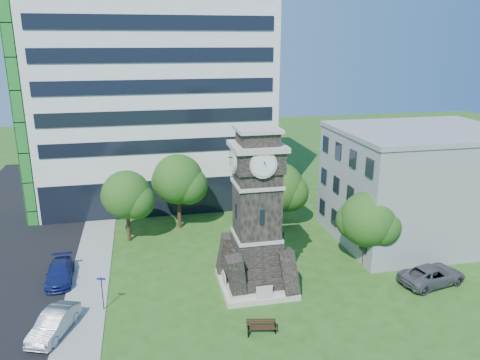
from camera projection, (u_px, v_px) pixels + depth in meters
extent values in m
plane|color=#255016|center=(222.00, 304.00, 33.14)|extent=(160.00, 160.00, 0.00)
cube|color=gray|center=(89.00, 284.00, 35.90)|extent=(3.00, 70.00, 0.06)
cube|color=beige|center=(256.00, 284.00, 35.56)|extent=(5.40, 5.40, 0.40)
cube|color=beige|center=(256.00, 280.00, 35.46)|extent=(4.80, 4.80, 0.30)
cube|color=black|center=(257.00, 197.00, 33.55)|extent=(3.00, 3.00, 6.40)
cube|color=beige|center=(256.00, 235.00, 34.41)|extent=(3.25, 3.25, 0.25)
cube|color=beige|center=(257.00, 183.00, 33.27)|extent=(3.25, 3.25, 0.25)
cube|color=black|center=(262.00, 217.00, 32.42)|extent=(0.35, 0.08, 1.10)
cube|color=black|center=(257.00, 159.00, 32.75)|extent=(3.30, 3.30, 1.60)
cube|color=beige|center=(257.00, 146.00, 32.49)|extent=(3.70, 3.70, 0.35)
cylinder|color=white|center=(264.00, 165.00, 31.09)|extent=(1.56, 0.06, 1.56)
cylinder|color=white|center=(233.00, 160.00, 32.39)|extent=(0.06, 1.56, 1.56)
cube|color=black|center=(257.00, 138.00, 32.32)|extent=(2.60, 2.60, 0.90)
cube|color=beige|center=(258.00, 129.00, 32.15)|extent=(3.00, 3.00, 0.25)
cube|color=white|center=(154.00, 77.00, 52.87)|extent=(25.00, 15.00, 28.00)
cube|color=black|center=(163.00, 197.00, 49.57)|extent=(24.50, 0.80, 4.00)
cube|color=gray|center=(419.00, 186.00, 43.23)|extent=(15.00, 12.00, 10.00)
cube|color=gray|center=(425.00, 131.00, 41.74)|extent=(15.20, 12.20, 0.40)
imported|color=#969A9D|center=(54.00, 323.00, 29.64)|extent=(3.02, 4.76, 1.48)
imported|color=navy|center=(60.00, 273.00, 36.21)|extent=(2.12, 4.80, 1.37)
imported|color=#57565B|center=(432.00, 275.00, 35.77)|extent=(5.71, 3.47, 1.48)
cube|color=black|center=(248.00, 330.00, 29.55)|extent=(0.06, 0.47, 0.73)
cube|color=black|center=(275.00, 327.00, 29.91)|extent=(0.06, 0.47, 0.73)
cube|color=#302110|center=(262.00, 327.00, 29.70)|extent=(1.88, 0.50, 0.04)
cube|color=#302110|center=(261.00, 321.00, 29.83)|extent=(1.88, 0.04, 0.42)
cylinder|color=black|center=(102.00, 294.00, 32.12)|extent=(0.06, 0.06, 2.54)
cube|color=navy|center=(101.00, 279.00, 31.80)|extent=(0.61, 0.04, 0.15)
cylinder|color=#332114|center=(129.00, 227.00, 43.37)|extent=(0.32, 0.32, 2.62)
sphere|color=#2C5619|center=(126.00, 195.00, 42.45)|extent=(4.45, 4.45, 4.45)
sphere|color=#2C5619|center=(137.00, 201.00, 42.36)|extent=(3.34, 3.34, 3.34)
sphere|color=#2C5619|center=(118.00, 196.00, 42.90)|extent=(3.12, 3.12, 3.12)
cylinder|color=#332114|center=(179.00, 214.00, 46.37)|extent=(0.38, 0.38, 2.93)
sphere|color=#295118|center=(178.00, 179.00, 45.34)|extent=(4.89, 4.89, 4.89)
sphere|color=#295118|center=(189.00, 186.00, 45.24)|extent=(3.67, 3.67, 3.67)
sphere|color=#295118|center=(169.00, 181.00, 45.83)|extent=(3.43, 3.43, 3.43)
cylinder|color=#332114|center=(278.00, 214.00, 47.18)|extent=(0.34, 0.34, 2.30)
sphere|color=#1F621D|center=(279.00, 187.00, 46.38)|extent=(5.04, 5.04, 5.04)
sphere|color=#1F621D|center=(290.00, 193.00, 46.24)|extent=(3.78, 3.78, 3.78)
sphere|color=#1F621D|center=(268.00, 189.00, 46.86)|extent=(3.53, 3.53, 3.53)
cylinder|color=#332114|center=(365.00, 252.00, 38.61)|extent=(0.32, 0.32, 2.37)
sphere|color=#27671E|center=(368.00, 219.00, 37.78)|extent=(4.53, 4.53, 4.53)
sphere|color=#27671E|center=(380.00, 226.00, 37.67)|extent=(3.39, 3.39, 3.39)
sphere|color=#27671E|center=(355.00, 221.00, 38.23)|extent=(3.17, 3.17, 3.17)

